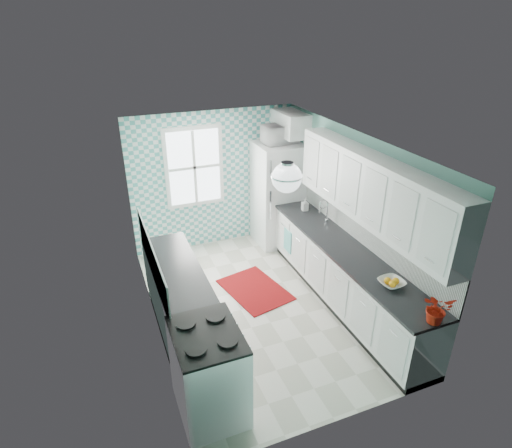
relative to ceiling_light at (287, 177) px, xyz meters
name	(u,v)px	position (x,y,z in m)	size (l,w,h in m)	color
floor	(259,306)	(0.00, 0.80, -2.33)	(3.00, 4.40, 0.02)	silver
ceiling	(260,143)	(0.00, 0.80, 0.19)	(3.00, 4.40, 0.02)	white
wall_back	(213,180)	(0.00, 3.01, -1.07)	(3.00, 0.02, 2.50)	#66A496
wall_front	(347,332)	(0.00, -1.41, -1.07)	(3.00, 0.02, 2.50)	#66A496
wall_left	(149,253)	(-1.51, 0.80, -1.07)	(0.02, 4.40, 2.50)	#66A496
wall_right	(353,215)	(1.51, 0.80, -1.07)	(0.02, 4.40, 2.50)	#66A496
accent_wall	(214,180)	(0.00, 2.99, -1.07)	(3.00, 0.01, 2.50)	teal
window	(194,167)	(-0.35, 2.96, -0.77)	(1.04, 0.05, 1.44)	white
backsplash_right	(367,230)	(1.49, 0.40, -1.13)	(0.02, 3.60, 0.51)	white
backsplash_left	(152,259)	(-1.49, 0.73, -1.13)	(0.02, 2.15, 0.51)	white
upper_cabinets_right	(372,190)	(1.33, 0.20, -0.42)	(0.33, 3.20, 0.90)	white
upper_cabinet_fridge	(289,123)	(1.30, 2.63, -0.07)	(0.40, 0.74, 0.40)	white
ceiling_light	(287,177)	(0.00, 0.00, 0.00)	(0.34, 0.34, 0.35)	silver
base_cabinets_right	(344,278)	(1.20, 0.40, -1.87)	(0.60, 3.60, 0.90)	white
countertop_right	(346,250)	(1.19, 0.40, -1.40)	(0.63, 3.60, 0.04)	black
base_cabinets_left	(179,302)	(-1.20, 0.73, -1.87)	(0.60, 2.15, 0.90)	white
countertop_left	(178,272)	(-1.19, 0.73, -1.40)	(0.63, 2.15, 0.04)	black
fridge	(278,194)	(1.11, 2.59, -1.36)	(0.84, 0.83, 1.92)	white
stove	(209,371)	(-1.20, -0.72, -1.78)	(0.69, 0.87, 1.05)	white
sink	(318,224)	(1.20, 1.27, -1.39)	(0.44, 0.37, 0.53)	silver
rug	(255,290)	(0.09, 1.19, -2.32)	(0.80, 1.14, 0.02)	maroon
dish_towel	(288,241)	(0.89, 1.69, -1.84)	(0.02, 0.27, 0.40)	#6FBCBD
fruit_bowl	(392,283)	(1.20, -0.58, -1.34)	(0.31, 0.31, 0.08)	silver
potted_plant	(437,309)	(1.20, -1.33, -1.21)	(0.31, 0.27, 0.35)	#AC140C
soap_bottle	(305,204)	(1.25, 1.81, -1.27)	(0.10, 0.10, 0.22)	#99B0BC
microwave	(280,134)	(1.11, 2.59, -0.24)	(0.59, 0.40, 0.32)	silver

